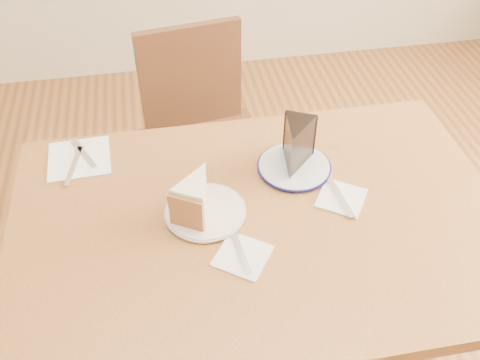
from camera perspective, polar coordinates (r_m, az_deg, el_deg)
name	(u,v)px	position (r m, az deg, el deg)	size (l,w,h in m)	color
table	(259,244)	(1.36, 2.05, -6.86)	(1.20, 0.80, 0.75)	brown
chair_far	(204,142)	(1.93, -3.84, 4.02)	(0.49, 0.49, 0.87)	#341B0F
plate_cream	(205,212)	(1.30, -3.70, -3.41)	(0.19, 0.19, 0.01)	silver
plate_navy	(294,167)	(1.42, 5.79, 1.41)	(0.19, 0.19, 0.01)	white
carrot_cake	(197,195)	(1.27, -4.59, -1.63)	(0.08, 0.12, 0.09)	white
chocolate_cake	(295,148)	(1.38, 5.91, 3.44)	(0.08, 0.12, 0.12)	black
napkin_cream	(243,256)	(1.21, 0.28, -8.07)	(0.11, 0.11, 0.00)	white
napkin_navy	(341,198)	(1.36, 10.76, -1.89)	(0.11, 0.11, 0.00)	white
napkin_spare	(79,158)	(1.51, -16.77, 2.23)	(0.16, 0.16, 0.00)	white
fork_cream	(240,250)	(1.21, -0.02, -7.46)	(0.01, 0.14, 0.00)	silver
knife_navy	(338,194)	(1.36, 10.43, -1.47)	(0.02, 0.17, 0.00)	white
fork_spare	(84,154)	(1.51, -16.28, 2.68)	(0.01, 0.14, 0.00)	silver
knife_spare	(74,166)	(1.48, -17.31, 1.47)	(0.01, 0.16, 0.00)	white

